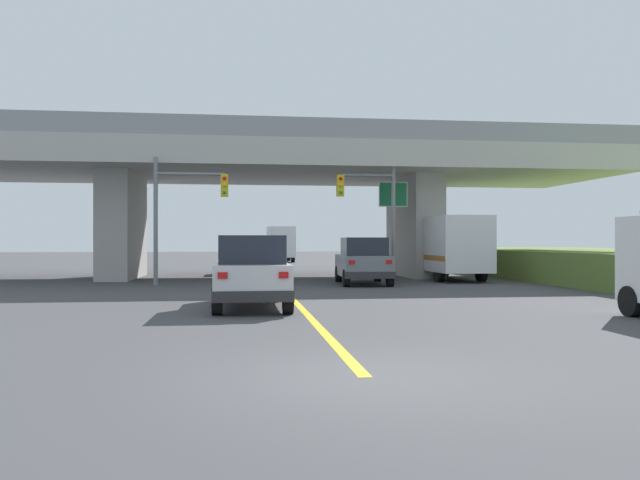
{
  "coord_description": "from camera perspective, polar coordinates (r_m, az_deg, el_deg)",
  "views": [
    {
      "loc": [
        -1.72,
        -8.6,
        1.87
      ],
      "look_at": [
        1.41,
        16.08,
        1.91
      ],
      "focal_mm": 35.9,
      "sensor_mm": 36.0,
      "label": 1
    }
  ],
  "objects": [
    {
      "name": "ground",
      "position": [
        33.26,
        -4.27,
        -3.32
      ],
      "size": [
        160.0,
        160.0,
        0.0
      ],
      "primitive_type": "plane",
      "color": "#424244"
    },
    {
      "name": "overpass_bridge",
      "position": [
        33.38,
        -4.26,
        5.79
      ],
      "size": [
        35.01,
        10.44,
        7.35
      ],
      "color": "#B7B5AD",
      "rests_on": "ground"
    },
    {
      "name": "lane_divider_stripe",
      "position": [
        19.81,
        -2.23,
        -5.5
      ],
      "size": [
        0.2,
        22.11,
        0.01
      ],
      "primitive_type": "cube",
      "color": "yellow",
      "rests_on": "ground"
    },
    {
      "name": "suv_lead",
      "position": [
        18.07,
        -6.13,
        -2.8
      ],
      "size": [
        2.05,
        4.82,
        2.02
      ],
      "color": "silver",
      "rests_on": "ground"
    },
    {
      "name": "suv_crossing",
      "position": [
        27.72,
        3.87,
        -1.87
      ],
      "size": [
        2.26,
        4.43,
        2.02
      ],
      "rotation": [
        0.0,
        0.0,
        -0.05
      ],
      "color": "slate",
      "rests_on": "ground"
    },
    {
      "name": "box_truck",
      "position": [
        31.88,
        11.12,
        -0.58
      ],
      "size": [
        2.33,
        7.59,
        3.02
      ],
      "color": "navy",
      "rests_on": "ground"
    },
    {
      "name": "sedan_oncoming",
      "position": [
        37.31,
        -6.33,
        -1.41
      ],
      "size": [
        2.03,
        4.76,
        2.02
      ],
      "color": "black",
      "rests_on": "ground"
    },
    {
      "name": "traffic_signal_nearside",
      "position": [
        28.94,
        4.89,
        3.1
      ],
      "size": [
        2.69,
        0.36,
        5.54
      ],
      "color": "slate",
      "rests_on": "ground"
    },
    {
      "name": "traffic_signal_farside",
      "position": [
        27.82,
        -12.29,
        3.15
      ],
      "size": [
        3.13,
        0.36,
        5.43
      ],
      "color": "slate",
      "rests_on": "ground"
    },
    {
      "name": "highway_sign",
      "position": [
        30.67,
        6.53,
        2.99
      ],
      "size": [
        1.39,
        0.17,
        4.85
      ],
      "color": "#56595E",
      "rests_on": "ground"
    },
    {
      "name": "semi_truck_distant",
      "position": [
        57.97,
        -3.58,
        -0.32
      ],
      "size": [
        2.33,
        7.15,
        3.14
      ],
      "color": "silver",
      "rests_on": "ground"
    }
  ]
}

